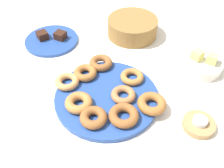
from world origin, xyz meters
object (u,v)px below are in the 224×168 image
at_px(cake_plate, 52,40).
at_px(candle_holder, 199,124).
at_px(donut_5, 152,104).
at_px(donut_0, 85,73).
at_px(melon_chunk_left, 197,55).
at_px(melon_chunk_right, 212,59).
at_px(tealight, 200,121).
at_px(donut_4, 123,95).
at_px(fruit_bowl, 202,65).
at_px(donut_6, 67,82).
at_px(donut_plate, 107,97).
at_px(donut_3, 93,117).
at_px(donut_2, 132,77).
at_px(donut_1, 79,103).
at_px(donut_8, 101,63).
at_px(brownie_near, 42,35).
at_px(donut_7, 124,115).
at_px(basket, 132,27).
at_px(brownie_far, 60,35).

bearing_deg(cake_plate, candle_holder, -3.28).
bearing_deg(donut_5, donut_0, -176.26).
height_order(donut_5, melon_chunk_left, melon_chunk_left).
bearing_deg(candle_holder, melon_chunk_right, 105.68).
distance_m(tealight, melon_chunk_right, 0.28).
bearing_deg(donut_4, donut_0, 178.37).
distance_m(tealight, fruit_bowl, 0.28).
relative_size(donut_6, melon_chunk_right, 2.34).
height_order(donut_plate, candle_holder, candle_holder).
bearing_deg(donut_3, candle_holder, 35.23).
bearing_deg(donut_4, melon_chunk_right, 62.19).
distance_m(donut_2, tealight, 0.27).
bearing_deg(donut_plate, donut_3, -73.10).
distance_m(donut_0, melon_chunk_right, 0.47).
bearing_deg(donut_4, donut_1, -128.77).
distance_m(donut_plate, tealight, 0.31).
xyz_separation_m(donut_5, donut_8, (-0.26, 0.06, -0.00)).
bearing_deg(donut_6, melon_chunk_left, 50.62).
bearing_deg(donut_2, donut_5, -29.33).
height_order(cake_plate, tealight, tealight).
height_order(donut_4, donut_5, donut_5).
height_order(donut_1, melon_chunk_left, melon_chunk_left).
xyz_separation_m(candle_holder, melon_chunk_right, (-0.08, 0.27, 0.05)).
bearing_deg(melon_chunk_left, donut_5, -94.40).
xyz_separation_m(donut_0, donut_4, (0.17, -0.00, -0.00)).
xyz_separation_m(brownie_near, tealight, (0.73, -0.02, 0.00)).
bearing_deg(donut_7, donut_2, 115.54).
relative_size(donut_6, brownie_near, 1.91).
distance_m(donut_plate, melon_chunk_right, 0.42).
distance_m(basket, fruit_bowl, 0.34).
distance_m(donut_5, cake_plate, 0.55).
bearing_deg(melon_chunk_right, melon_chunk_left, -167.91).
distance_m(donut_7, candle_holder, 0.23).
distance_m(donut_2, brownie_far, 0.39).
bearing_deg(donut_7, donut_3, -138.01).
bearing_deg(donut_7, donut_plate, 156.22).
distance_m(donut_plate, basket, 0.40).
distance_m(donut_6, basket, 0.42).
xyz_separation_m(donut_4, melon_chunk_left, (0.12, 0.31, 0.03)).
height_order(donut_1, donut_2, donut_1).
bearing_deg(donut_5, brownie_far, 169.03).
xyz_separation_m(donut_3, brownie_near, (-0.46, 0.21, -0.00)).
bearing_deg(donut_0, brownie_far, 154.54).
bearing_deg(donut_plate, basket, 111.52).
xyz_separation_m(cake_plate, melon_chunk_left, (0.56, 0.22, 0.05)).
bearing_deg(brownie_near, donut_4, -9.05).
bearing_deg(tealight, donut_8, 176.00).
distance_m(donut_2, melon_chunk_left, 0.27).
xyz_separation_m(donut_plate, melon_chunk_right, (0.22, 0.35, 0.05)).
relative_size(donut_6, candle_holder, 0.85).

